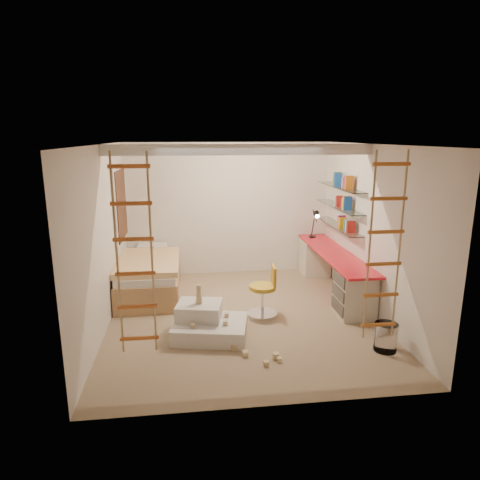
{
  "coord_description": "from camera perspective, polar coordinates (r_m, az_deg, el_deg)",
  "views": [
    {
      "loc": [
        -0.8,
        -6.07,
        2.72
      ],
      "look_at": [
        0.0,
        0.3,
        1.15
      ],
      "focal_mm": 32.0,
      "sensor_mm": 36.0,
      "label": 1
    }
  ],
  "objects": [
    {
      "name": "floor",
      "position": [
        6.7,
        0.33,
        -10.22
      ],
      "size": [
        4.5,
        4.5,
        0.0
      ],
      "primitive_type": "plane",
      "color": "#978361",
      "rests_on": "ground"
    },
    {
      "name": "ceiling_beam",
      "position": [
        6.42,
        0.0,
        11.96
      ],
      "size": [
        4.0,
        0.18,
        0.16
      ],
      "primitive_type": "cube",
      "color": "white",
      "rests_on": "ceiling"
    },
    {
      "name": "window_frame",
      "position": [
        7.75,
        -15.82,
        4.54
      ],
      "size": [
        0.06,
        1.15,
        1.35
      ],
      "primitive_type": "cube",
      "color": "white",
      "rests_on": "wall_left"
    },
    {
      "name": "window_blind",
      "position": [
        7.74,
        -15.52,
        4.55
      ],
      "size": [
        0.02,
        1.0,
        1.2
      ],
      "primitive_type": "cube",
      "color": "#4C2D1E",
      "rests_on": "window_frame"
    },
    {
      "name": "rope_ladder_left",
      "position": [
        4.52,
        -13.89,
        -2.15
      ],
      "size": [
        0.41,
        0.04,
        2.13
      ],
      "primitive_type": null,
      "color": "#BC5220",
      "rests_on": "ceiling"
    },
    {
      "name": "rope_ladder_right",
      "position": [
        4.97,
        18.72,
        -1.03
      ],
      "size": [
        0.41,
        0.04,
        2.13
      ],
      "primitive_type": null,
      "color": "#C06A20",
      "rests_on": "ceiling"
    },
    {
      "name": "waste_bin",
      "position": [
        5.98,
        18.85,
        -12.14
      ],
      "size": [
        0.3,
        0.3,
        0.37
      ],
      "primitive_type": "cylinder",
      "color": "white",
      "rests_on": "floor"
    },
    {
      "name": "desk",
      "position": [
        7.73,
        12.23,
        -4.01
      ],
      "size": [
        0.56,
        2.8,
        0.75
      ],
      "color": "red",
      "rests_on": "floor"
    },
    {
      "name": "shelves",
      "position": [
        7.77,
        13.06,
        4.36
      ],
      "size": [
        0.25,
        1.8,
        0.71
      ],
      "color": "white",
      "rests_on": "wall_right"
    },
    {
      "name": "bed",
      "position": [
        7.7,
        -11.91,
        -4.63
      ],
      "size": [
        1.02,
        2.0,
        0.69
      ],
      "color": "#AD7F51",
      "rests_on": "floor"
    },
    {
      "name": "task_lamp",
      "position": [
        8.42,
        10.05,
        2.7
      ],
      "size": [
        0.14,
        0.36,
        0.57
      ],
      "color": "black",
      "rests_on": "desk"
    },
    {
      "name": "swivel_chair",
      "position": [
        6.65,
        3.21,
        -7.67
      ],
      "size": [
        0.5,
        0.5,
        0.8
      ],
      "color": "gold",
      "rests_on": "floor"
    },
    {
      "name": "play_platform",
      "position": [
        6.09,
        -4.4,
        -11.04
      ],
      "size": [
        1.13,
        0.96,
        0.44
      ],
      "color": "silver",
      "rests_on": "floor"
    },
    {
      "name": "toy_blocks",
      "position": [
        5.77,
        -1.48,
        -11.51
      ],
      "size": [
        1.11,
        1.1,
        0.71
      ],
      "color": "#CCB284",
      "rests_on": "floor"
    },
    {
      "name": "books",
      "position": [
        7.76,
        13.11,
        5.21
      ],
      "size": [
        0.14,
        0.58,
        0.92
      ],
      "color": "red",
      "rests_on": "shelves"
    }
  ]
}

